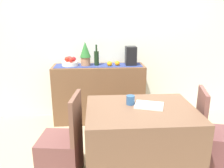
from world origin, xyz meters
name	(u,v)px	position (x,y,z in m)	size (l,w,h in m)	color
ground_plane	(118,151)	(0.00, 0.00, -0.01)	(6.40, 6.40, 0.02)	tan
room_wall_rear	(112,34)	(0.00, 1.18, 1.35)	(6.40, 0.06, 2.70)	silver
sideboard_console	(99,93)	(-0.22, 0.92, 0.45)	(1.39, 0.42, 0.89)	brown
table_runner	(99,65)	(-0.22, 0.92, 0.90)	(1.31, 0.32, 0.01)	navy
fruit_bowl	(70,64)	(-0.64, 0.92, 0.93)	(0.24, 0.24, 0.06)	white
apple_upper	(67,59)	(-0.68, 0.92, 1.00)	(0.07, 0.07, 0.07)	red
apple_rear	(71,60)	(-0.62, 0.86, 1.00)	(0.08, 0.08, 0.08)	red
apple_center	(74,59)	(-0.59, 0.94, 1.00)	(0.07, 0.07, 0.07)	red
apple_right	(69,58)	(-0.66, 0.99, 1.00)	(0.07, 0.07, 0.07)	red
wine_bottle	(97,58)	(-0.24, 0.92, 1.01)	(0.07, 0.07, 0.32)	black
coffee_maker	(131,56)	(0.27, 0.92, 1.04)	(0.16, 0.18, 0.28)	black
potted_plant	(85,53)	(-0.41, 0.92, 1.09)	(0.16, 0.16, 0.36)	#AF7853
orange_loose_near_bowl	(117,63)	(0.07, 0.89, 0.93)	(0.07, 0.07, 0.07)	orange
orange_loose_far	(109,64)	(-0.05, 0.86, 0.93)	(0.08, 0.08, 0.08)	orange
dining_table	(140,142)	(0.18, -0.42, 0.37)	(1.08, 0.84, 0.74)	brown
open_book	(149,105)	(0.27, -0.37, 0.75)	(0.28, 0.21, 0.02)	white
coffee_cup	(130,100)	(0.09, -0.31, 0.79)	(0.09, 0.09, 0.10)	#2F588A
chair_near_window	(62,154)	(-0.62, -0.43, 0.27)	(0.45, 0.45, 0.90)	brown
chair_by_corner	(214,147)	(0.99, -0.42, 0.27)	(0.49, 0.49, 0.90)	brown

